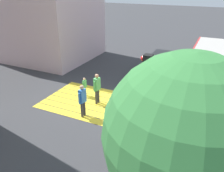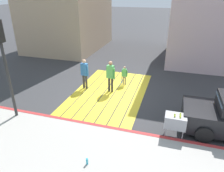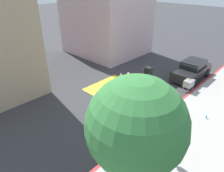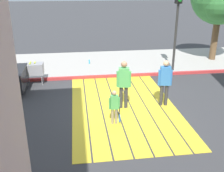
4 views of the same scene
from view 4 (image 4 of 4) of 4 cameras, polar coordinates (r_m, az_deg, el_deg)
ground_plane at (r=10.01m, az=2.42°, el=-4.33°), size 120.00×120.00×0.00m
crosswalk_stripes at (r=10.01m, az=2.43°, el=-4.30°), size 6.40×3.80×0.01m
sidewalk_west at (r=15.18m, az=-1.31°, el=5.02°), size 4.80×40.00×0.12m
curb_painted at (r=12.96m, az=-0.10°, el=2.13°), size 0.16×40.00×0.13m
traffic_light_corner at (r=13.43m, az=13.93°, el=15.24°), size 0.39×0.28×4.24m
tennis_ball_cart at (r=12.47m, az=-16.35°, el=3.52°), size 0.56×0.80×1.02m
water_bottle at (r=14.82m, az=-4.90°, el=5.22°), size 0.07×0.07×0.22m
pedestrian_adult_lead at (r=9.48m, az=2.54°, el=0.99°), size 0.28×0.52×1.79m
pedestrian_adult_trailing at (r=9.88m, az=11.29°, el=1.32°), size 0.28×0.51×1.76m
pedestrian_child_with_racket at (r=8.52m, az=0.57°, el=-4.27°), size 0.28×0.37×1.18m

